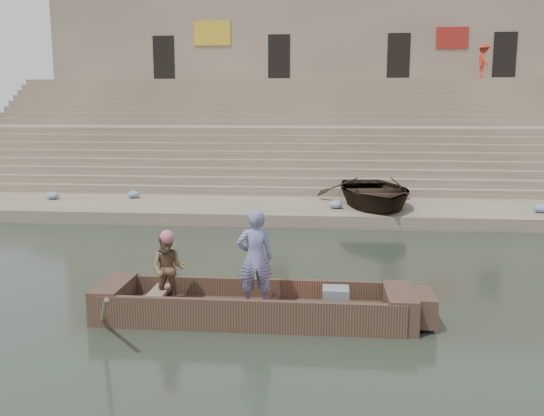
# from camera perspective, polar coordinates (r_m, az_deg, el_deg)

# --- Properties ---
(ground) EXTENTS (120.00, 120.00, 0.00)m
(ground) POSITION_cam_1_polar(r_m,az_deg,el_deg) (12.39, 0.76, -7.70)
(ground) COLOR #242E22
(ground) RESTS_ON ground
(lower_landing) EXTENTS (32.00, 4.00, 0.40)m
(lower_landing) POSITION_cam_1_polar(r_m,az_deg,el_deg) (20.11, 2.59, -0.26)
(lower_landing) COLOR gray
(lower_landing) RESTS_ON ground
(mid_landing) EXTENTS (32.00, 3.00, 2.80)m
(mid_landing) POSITION_cam_1_polar(r_m,az_deg,el_deg) (27.39, 3.39, 4.97)
(mid_landing) COLOR gray
(mid_landing) RESTS_ON ground
(upper_landing) EXTENTS (32.00, 3.00, 5.20)m
(upper_landing) POSITION_cam_1_polar(r_m,az_deg,el_deg) (34.30, 3.83, 7.97)
(upper_landing) COLOR gray
(upper_landing) RESTS_ON ground
(ghat_steps) EXTENTS (32.00, 11.00, 5.20)m
(ghat_steps) POSITION_cam_1_polar(r_m,az_deg,el_deg) (29.04, 3.51, 6.04)
(ghat_steps) COLOR gray
(ghat_steps) RESTS_ON ground
(building_wall) EXTENTS (32.00, 5.07, 11.20)m
(building_wall) POSITION_cam_1_polar(r_m,az_deg,el_deg) (38.32, 4.05, 12.65)
(building_wall) COLOR tan
(building_wall) RESTS_ON ground
(main_rowboat) EXTENTS (5.00, 1.30, 0.22)m
(main_rowboat) POSITION_cam_1_polar(r_m,az_deg,el_deg) (10.60, -1.80, -10.16)
(main_rowboat) COLOR brown
(main_rowboat) RESTS_ON ground
(rowboat_trim) EXTENTS (6.04, 2.63, 1.95)m
(rowboat_trim) POSITION_cam_1_polar(r_m,az_deg,el_deg) (10.50, -0.66, -9.20)
(rowboat_trim) COLOR brown
(rowboat_trim) RESTS_ON ground
(standing_man) EXTENTS (0.73, 0.57, 1.77)m
(standing_man) POSITION_cam_1_polar(r_m,az_deg,el_deg) (10.33, -1.66, -4.93)
(standing_man) COLOR navy
(standing_man) RESTS_ON main_rowboat
(rowing_man) EXTENTS (0.63, 0.49, 1.28)m
(rowing_man) POSITION_cam_1_polar(r_m,az_deg,el_deg) (10.74, -10.05, -5.83)
(rowing_man) COLOR #267242
(rowing_man) RESTS_ON main_rowboat
(television) EXTENTS (0.46, 0.42, 0.40)m
(television) POSITION_cam_1_polar(r_m,az_deg,el_deg) (10.42, 6.13, -8.76)
(television) COLOR gray
(television) RESTS_ON main_rowboat
(beached_rowboat) EXTENTS (4.05, 5.21, 0.99)m
(beached_rowboat) POSITION_cam_1_polar(r_m,az_deg,el_deg) (20.05, 9.82, 1.58)
(beached_rowboat) COLOR #2D2116
(beached_rowboat) RESTS_ON lower_landing
(pedestrian) EXTENTS (0.72, 1.22, 1.86)m
(pedestrian) POSITION_cam_1_polar(r_m,az_deg,el_deg) (34.56, 19.85, 13.28)
(pedestrian) COLOR #B5351E
(pedestrian) RESTS_ON upper_landing
(cloth_bundles) EXTENTS (20.32, 2.30, 0.26)m
(cloth_bundles) POSITION_cam_1_polar(r_m,az_deg,el_deg) (19.88, 5.38, 0.56)
(cloth_bundles) COLOR #3F5999
(cloth_bundles) RESTS_ON lower_landing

